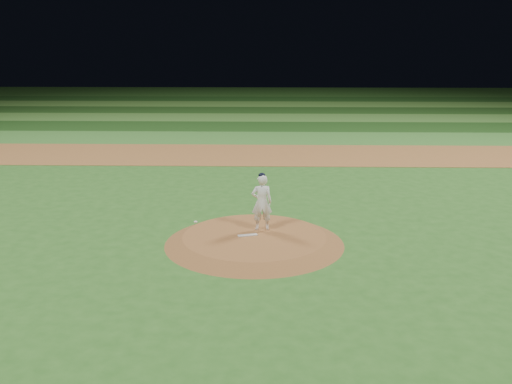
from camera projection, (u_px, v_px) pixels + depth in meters
name	position (u px, v px, depth m)	size (l,w,h in m)	color
ground	(254.00, 243.00, 17.54)	(120.00, 120.00, 0.00)	#2A601F
infield_dirt_band	(262.00, 155.00, 31.06)	(70.00, 6.00, 0.02)	brown
outfield_stripe_0	(263.00, 138.00, 36.37)	(70.00, 5.00, 0.02)	#36732A
outfield_stripe_1	(264.00, 127.00, 41.20)	(70.00, 5.00, 0.02)	#1A4014
outfield_stripe_2	(265.00, 117.00, 46.03)	(70.00, 5.00, 0.02)	#3E752A
outfield_stripe_3	(265.00, 110.00, 50.86)	(70.00, 5.00, 0.02)	#1C4215
outfield_stripe_4	(266.00, 104.00, 55.69)	(70.00, 5.00, 0.02)	#447C2D
outfield_stripe_5	(266.00, 99.00, 60.52)	(70.00, 5.00, 0.02)	#1C4817
pitchers_mound	(254.00, 239.00, 17.50)	(5.50, 5.50, 0.25)	brown
pitching_rubber	(248.00, 235.00, 17.46)	(0.60, 0.15, 0.03)	silver
rosin_bag	(196.00, 222.00, 18.68)	(0.13, 0.13, 0.07)	silver
pitcher_on_mound	(262.00, 202.00, 17.79)	(0.69, 0.50, 1.84)	white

